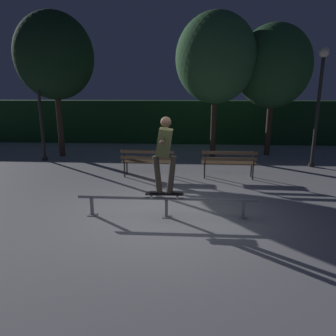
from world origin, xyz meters
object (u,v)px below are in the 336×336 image
Objects in this scene: tree_far_left at (55,56)px; tree_behind_benches at (216,59)px; skateboard at (165,194)px; lamp_post_left at (39,93)px; park_bench_left_center at (229,161)px; tree_far_right at (273,67)px; skateboarder at (165,149)px; lamp_post_right at (320,93)px; park_bench_leftmost at (148,160)px; grind_rail at (166,202)px.

tree_behind_benches is (6.00, 0.25, -0.09)m from tree_far_left.
skateboard is 7.39m from lamp_post_left.
tree_far_right reaches higher than park_bench_left_center.
skateboarder is 0.31× the size of tree_far_right.
lamp_post_left is at bearing 162.34° from park_bench_left_center.
lamp_post_right is at bearing 29.05° from park_bench_left_center.
tree_behind_benches reaches higher than park_bench_leftmost.
tree_far_left is 1.01× the size of tree_behind_benches.
tree_far_left is at bearing -177.62° from tree_behind_benches.
tree_far_left reaches higher than grind_rail.
lamp_post_left is (-6.59, 2.10, 1.94)m from park_bench_left_center.
lamp_post_left is at bearing -169.58° from tree_far_right.
lamp_post_right is at bearing -61.96° from tree_far_right.
skateboarder is 3.27m from park_bench_leftmost.
skateboard is 3.14m from park_bench_leftmost.
park_bench_left_center is at bearing -17.66° from lamp_post_left.
skateboard reaches higher than grind_rail.
park_bench_leftmost and park_bench_left_center have the same top height.
lamp_post_left is 9.66m from lamp_post_right.
park_bench_leftmost is 0.32× the size of tree_far_right.
lamp_post_left is (-4.96, 5.16, 2.15)m from grind_rail.
lamp_post_left and lamp_post_right have the same top height.
tree_far_left is 1.07× the size of tree_far_right.
grind_rail is at bearing -52.44° from tree_far_left.
park_bench_leftmost is at bearing -162.75° from lamp_post_right.
lamp_post_left reaches higher than skateboard.
tree_far_right is at bearing 61.36° from skateboard.
skateboarder is 7.93m from tree_far_right.
grind_rail is 0.69× the size of tree_behind_benches.
lamp_post_left reaches higher than skateboarder.
skateboard is 0.49× the size of park_bench_left_center.
lamp_post_right is (9.30, -1.23, -1.31)m from tree_far_left.
park_bench_leftmost is at bearing 104.22° from grind_rail.
lamp_post_right is at bearing -7.54° from tree_far_left.
tree_behind_benches reaches higher than grind_rail.
tree_far_left is at bearing 127.33° from skateboard.
tree_behind_benches is (-0.23, 3.18, 3.17)m from park_bench_left_center.
skateboarder is 3.60m from park_bench_left_center.
skateboarder is at bearing -118.62° from tree_far_right.
skateboarder is 6.79m from lamp_post_right.
park_bench_left_center reaches higher than skateboard.
skateboard is 8.22m from tree_far_right.
tree_behind_benches reaches higher than skateboarder.
grind_rail is 7.47m from lamp_post_left.
tree_behind_benches is at bearing 76.99° from skateboard.
tree_far_left is at bearing 127.35° from skateboarder.
tree_far_left reaches higher than park_bench_leftmost.
tree_far_left reaches higher than tree_behind_benches.
park_bench_leftmost is 0.30× the size of tree_behind_benches.
grind_rail is at bearing -75.78° from park_bench_leftmost.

